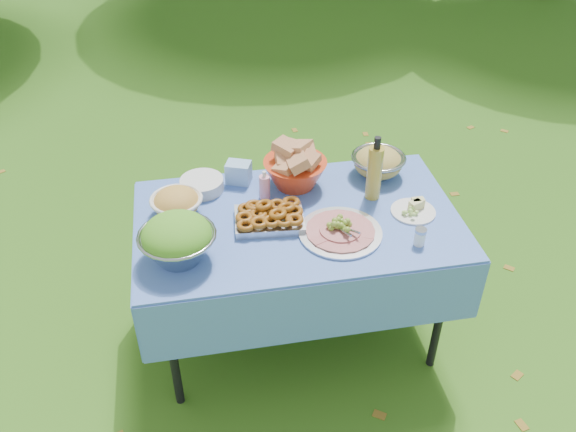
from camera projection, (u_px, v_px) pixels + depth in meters
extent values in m
plane|color=#1B3E0B|center=(297.00, 332.00, 3.22)|extent=(80.00, 80.00, 0.00)
cube|color=#84B7FF|center=(297.00, 280.00, 2.99)|extent=(1.46, 0.86, 0.76)
cylinder|color=silver|center=(202.00, 184.00, 2.92)|extent=(0.24, 0.24, 0.06)
cube|color=#8CB8E7|center=(239.00, 172.00, 2.96)|extent=(0.14, 0.12, 0.11)
cylinder|color=pink|center=(265.00, 185.00, 2.85)|extent=(0.06, 0.06, 0.14)
cube|color=#B8B8BD|center=(269.00, 217.00, 2.71)|extent=(0.32, 0.24, 0.07)
cylinder|color=silver|center=(341.00, 226.00, 2.64)|extent=(0.48, 0.48, 0.08)
cylinder|color=#B39832|center=(375.00, 168.00, 2.80)|extent=(0.08, 0.08, 0.32)
cylinder|color=silver|center=(414.00, 207.00, 2.78)|extent=(0.25, 0.25, 0.06)
cylinder|color=white|center=(420.00, 237.00, 2.59)|extent=(0.07, 0.07, 0.08)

